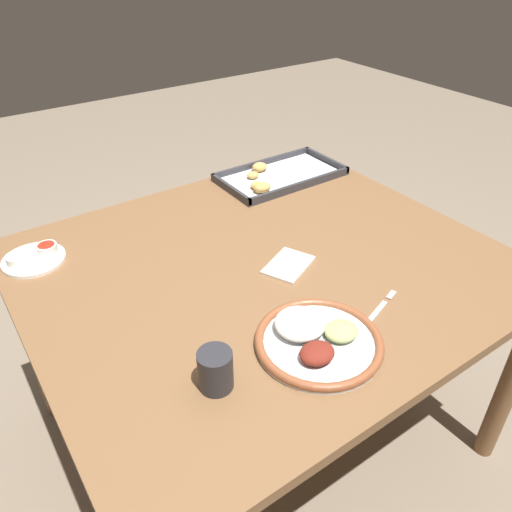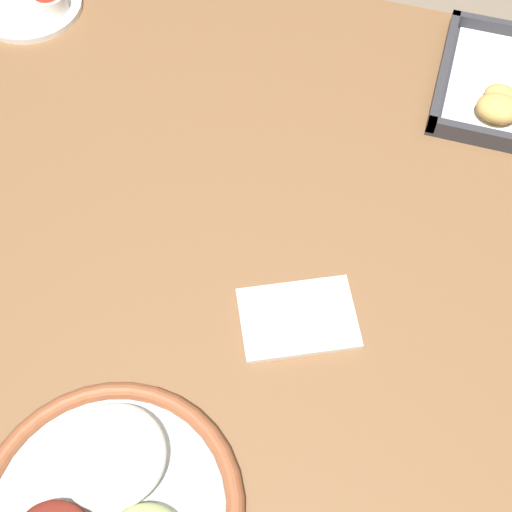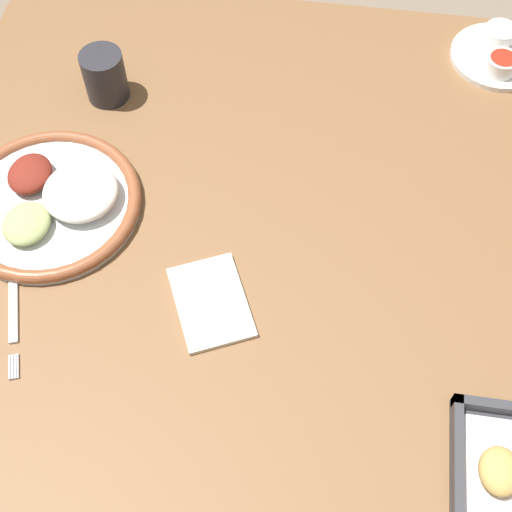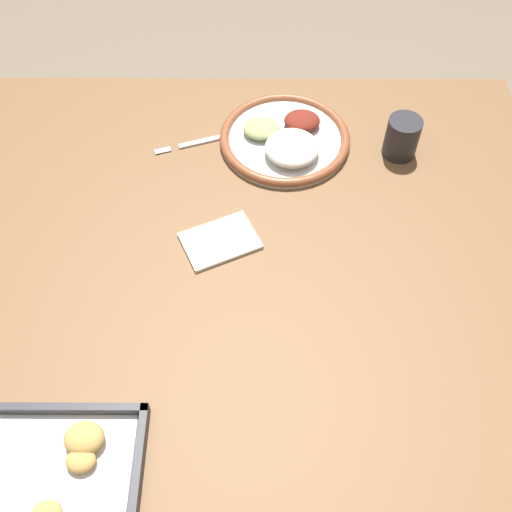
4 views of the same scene
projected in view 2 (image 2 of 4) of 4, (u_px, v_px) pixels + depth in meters
name	position (u px, v px, depth m)	size (l,w,h in m)	color
ground_plane	(268.00, 444.00, 1.49)	(8.00, 8.00, 0.00)	#7A6B59
dining_table	(274.00, 306.00, 0.95)	(1.23, 1.08, 0.71)	brown
dinner_plate	(108.00, 506.00, 0.72)	(0.28, 0.28, 0.05)	silver
saucer_plate	(29.00, 2.00, 1.12)	(0.16, 0.16, 0.04)	white
napkin	(298.00, 318.00, 0.84)	(0.16, 0.14, 0.01)	silver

